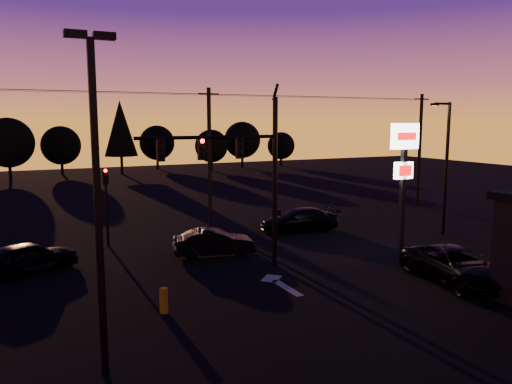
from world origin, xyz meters
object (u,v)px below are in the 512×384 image
Objects in this scene: parking_lot_light at (97,184)px; bollard at (164,301)px; car_right at (299,220)px; suv_parked at (456,266)px; car_mid at (214,242)px; streetlight at (446,162)px; pylon_sign at (404,164)px; traffic_signal_mast at (244,165)px; car_left at (29,257)px; secondary_signal at (106,195)px.

parking_lot_light reaches higher than bollard.
suv_parked is at bearing 16.12° from car_right.
car_mid is 11.64m from suv_parked.
streetlight is at bearing 21.65° from parking_lot_light.
streetlight reaches higher than pylon_sign.
parking_lot_light reaches higher than car_right.
traffic_signal_mast is 10.19m from parking_lot_light.
streetlight is (14.01, 1.51, -0.52)m from traffic_signal_mast.
suv_parked is (0.92, -11.70, 0.02)m from car_right.
streetlight is (21.41, 8.50, -0.85)m from parking_lot_light.
traffic_signal_mast reaches higher than suv_parked.
car_left is 0.87× the size of car_right.
suv_parked is (14.94, 1.49, -4.53)m from parking_lot_light.
car_left is at bearing 96.19° from car_mid.
car_mid is (7.09, 10.09, -4.58)m from parking_lot_light.
secondary_signal is 15.75m from pylon_sign.
bollard is (2.64, 3.58, -4.81)m from parking_lot_light.
streetlight is 9.50m from car_right.
car_mid reaches higher than bollard.
secondary_signal is 11.79m from car_right.
suv_parked is at bearing 5.69° from parking_lot_light.
pylon_sign is at bearing -19.36° from traffic_signal_mast.
car_right is at bearing 147.60° from streetlight.
car_left is at bearing 98.12° from parking_lot_light.
secondary_signal is 0.54× the size of streetlight.
pylon_sign is 1.58× the size of car_left.
bollard is 0.17× the size of suv_parked.
pylon_sign is at bearing 106.64° from suv_parked.
car_right is (11.52, -1.30, -2.15)m from secondary_signal.
pylon_sign is 12.70m from bollard.
parking_lot_light reaches higher than pylon_sign.
pylon_sign reaches higher than suv_parked.
bollard is at bearing -174.23° from car_left.
bollard is at bearing 53.56° from parking_lot_light.
bollard is (-11.86, -0.92, -4.45)m from pylon_sign.
pylon_sign is 17.83m from car_left.
car_left is (-8.97, 4.00, -4.20)m from traffic_signal_mast.
pylon_sign is 9.66m from car_right.
traffic_signal_mast is 7.52m from pylon_sign.
traffic_signal_mast reaches higher than streetlight.
car_left is (-22.98, 2.50, -3.69)m from streetlight.
parking_lot_light reaches higher than suv_parked.
parking_lot_light is at bearing -126.44° from bollard.
streetlight is 1.86× the size of car_left.
streetlight is at bearing 14.68° from bollard.
pylon_sign is at bearing -39.77° from secondary_signal.
parking_lot_light is at bearing -35.12° from car_right.
car_mid is (-7.41, 5.59, -4.23)m from pylon_sign.
car_mid is at bearing 54.88° from parking_lot_light.
suv_parked is (0.44, -3.01, -4.18)m from pylon_sign.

